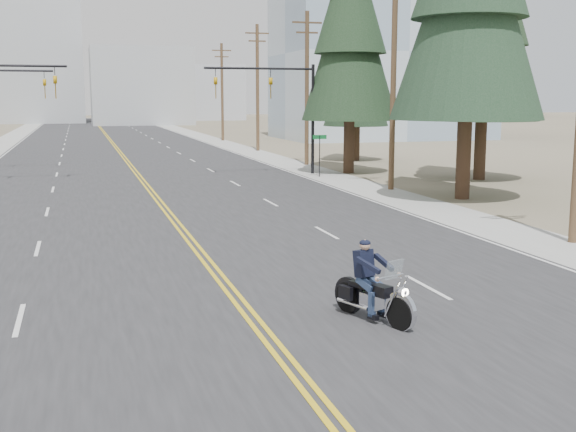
# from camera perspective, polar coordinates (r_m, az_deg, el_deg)

# --- Properties ---
(ground_plane) EXTENTS (400.00, 400.00, 0.00)m
(ground_plane) POSITION_cam_1_polar(r_m,az_deg,el_deg) (13.87, -0.24, -11.35)
(ground_plane) COLOR #776D56
(ground_plane) RESTS_ON ground
(road) EXTENTS (20.00, 200.00, 0.01)m
(road) POSITION_cam_1_polar(r_m,az_deg,el_deg) (82.70, -13.74, 5.67)
(road) COLOR #303033
(road) RESTS_ON ground
(sidewalk_left) EXTENTS (3.00, 200.00, 0.01)m
(sidewalk_left) POSITION_cam_1_polar(r_m,az_deg,el_deg) (83.00, -21.73, 5.29)
(sidewalk_left) COLOR #A5A5A0
(sidewalk_left) RESTS_ON ground
(sidewalk_right) EXTENTS (3.00, 200.00, 0.01)m
(sidewalk_right) POSITION_cam_1_polar(r_m,az_deg,el_deg) (83.98, -5.84, 5.94)
(sidewalk_right) COLOR #A5A5A0
(sidewalk_right) RESTS_ON ground
(traffic_mast_right) EXTENTS (7.10, 0.26, 7.00)m
(traffic_mast_right) POSITION_cam_1_polar(r_m,az_deg,el_deg) (46.21, -0.44, 9.37)
(traffic_mast_right) COLOR black
(traffic_mast_right) RESTS_ON ground
(street_sign) EXTENTS (0.90, 0.06, 2.62)m
(street_sign) POSITION_cam_1_polar(r_m,az_deg,el_deg) (44.94, 2.51, 5.37)
(street_sign) COLOR black
(street_sign) RESTS_ON ground
(utility_pole_b) EXTENTS (2.20, 0.30, 11.50)m
(utility_pole_b) POSITION_cam_1_polar(r_m,az_deg,el_deg) (38.96, 8.33, 10.83)
(utility_pole_b) COLOR brown
(utility_pole_b) RESTS_ON ground
(utility_pole_c) EXTENTS (2.20, 0.30, 11.00)m
(utility_pole_c) POSITION_cam_1_polar(r_m,az_deg,el_deg) (52.98, 1.50, 10.22)
(utility_pole_c) COLOR brown
(utility_pole_c) RESTS_ON ground
(utility_pole_d) EXTENTS (2.20, 0.30, 11.50)m
(utility_pole_d) POSITION_cam_1_polar(r_m,az_deg,el_deg) (67.43, -2.43, 10.24)
(utility_pole_d) COLOR brown
(utility_pole_d) RESTS_ON ground
(utility_pole_e) EXTENTS (2.20, 0.30, 11.00)m
(utility_pole_e) POSITION_cam_1_polar(r_m,az_deg,el_deg) (84.03, -5.23, 9.86)
(utility_pole_e) COLOR brown
(utility_pole_e) RESTS_ON ground
(glass_building) EXTENTS (24.00, 16.00, 20.00)m
(glass_building) POSITION_cam_1_polar(r_m,az_deg,el_deg) (89.96, 7.32, 12.50)
(glass_building) COLOR #9EB5CC
(glass_building) RESTS_ON ground
(haze_bldg_b) EXTENTS (18.00, 14.00, 14.00)m
(haze_bldg_b) POSITION_cam_1_polar(r_m,az_deg,el_deg) (137.98, -11.54, 10.01)
(haze_bldg_b) COLOR #ADB2B7
(haze_bldg_b) RESTS_ON ground
(haze_bldg_c) EXTENTS (16.00, 12.00, 18.00)m
(haze_bldg_c) POSITION_cam_1_polar(r_m,az_deg,el_deg) (130.06, 3.47, 11.12)
(haze_bldg_c) COLOR #B7BCC6
(haze_bldg_c) RESTS_ON ground
(haze_bldg_d) EXTENTS (20.00, 15.00, 26.00)m
(haze_bldg_d) POSITION_cam_1_polar(r_m,az_deg,el_deg) (152.93, -19.74, 11.83)
(haze_bldg_d) COLOR #ADB2B7
(haze_bldg_d) RESTS_ON ground
(haze_bldg_e) EXTENTS (14.00, 14.00, 12.00)m
(haze_bldg_e) POSITION_cam_1_polar(r_m,az_deg,el_deg) (164.97, -6.29, 9.65)
(haze_bldg_e) COLOR #B7BCC6
(haze_bldg_e) RESTS_ON ground
(motorcyclist) EXTENTS (1.75, 2.50, 1.79)m
(motorcyclist) POSITION_cam_1_polar(r_m,az_deg,el_deg) (16.04, 6.81, -5.18)
(motorcyclist) COLOR black
(motorcyclist) RESTS_ON ground
(conifer_mid) EXTENTS (6.65, 6.65, 17.74)m
(conifer_mid) POSITION_cam_1_polar(r_m,az_deg,el_deg) (45.30, 15.40, 15.70)
(conifer_mid) COLOR #382619
(conifer_mid) RESTS_ON ground
(conifer_tall) EXTENTS (6.23, 6.23, 17.30)m
(conifer_tall) POSITION_cam_1_polar(r_m,az_deg,el_deg) (47.90, 4.97, 15.33)
(conifer_tall) COLOR #382619
(conifer_tall) RESTS_ON ground
(conifer_far) EXTENTS (5.08, 5.08, 13.61)m
(conifer_far) POSITION_cam_1_polar(r_m,az_deg,el_deg) (57.34, 5.44, 12.20)
(conifer_far) COLOR #382619
(conifer_far) RESTS_ON ground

